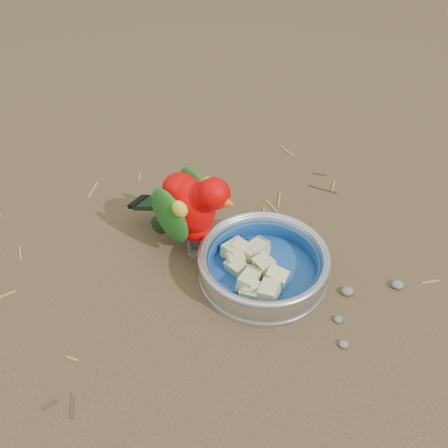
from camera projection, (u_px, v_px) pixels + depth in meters
name	position (u px, v px, depth m)	size (l,w,h in m)	color
ground	(211.00, 297.00, 0.89)	(60.00, 60.00, 0.00)	#4D3A25
food_bowl	(263.00, 274.00, 0.93)	(0.24, 0.24, 0.02)	#B2B2BA
bowl_wall	(264.00, 263.00, 0.91)	(0.24, 0.24, 0.04)	#B2B2BA
fruit_wedges	(263.00, 265.00, 0.91)	(0.14, 0.14, 0.03)	#CEC98B
lory_parrot	(190.00, 212.00, 0.93)	(0.11, 0.23, 0.18)	#CC0101
ground_debris	(218.00, 263.00, 0.95)	(0.90, 0.80, 0.01)	#9E8A3F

